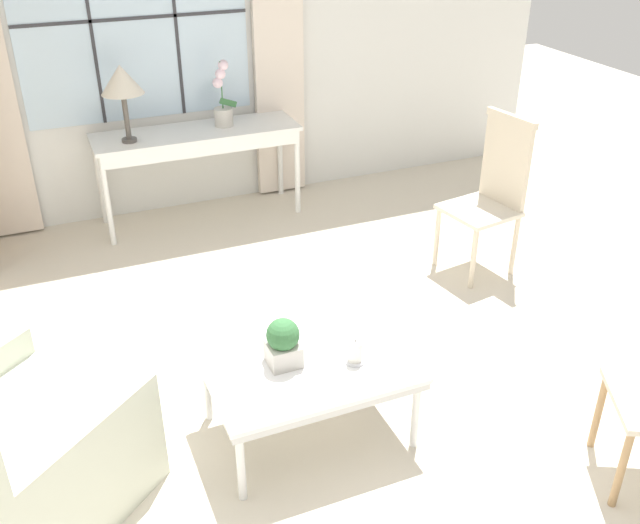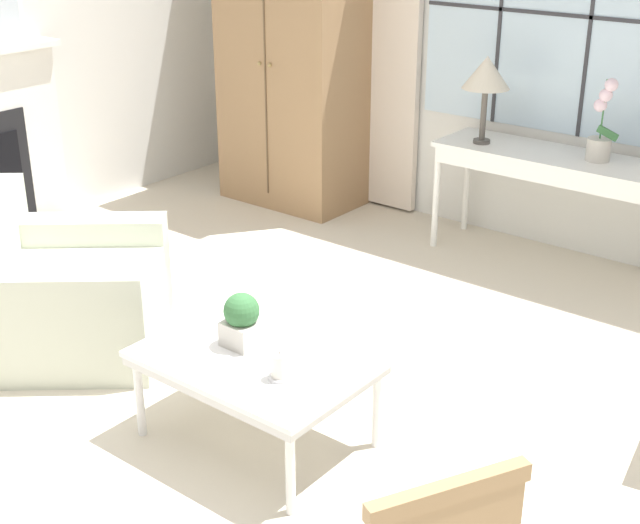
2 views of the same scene
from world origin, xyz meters
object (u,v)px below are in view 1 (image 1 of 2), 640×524
Objects in this scene: table_lamp at (121,81)px; potted_orchid at (223,102)px; armchair_upholstered at (1,463)px; pillar_candle at (355,353)px; console_table at (197,140)px; side_chair_wooden at (493,187)px; potted_plant_small at (283,342)px; coffee_table at (308,370)px.

table_lamp is 1.11× the size of potted_orchid.
armchair_upholstered is 10.52× the size of pillar_candle.
table_lamp is at bearing 68.11° from armchair_upholstered.
console_table is 12.42× the size of pillar_candle.
side_chair_wooden reaches higher than potted_plant_small.
potted_plant_small is (-0.11, 0.04, 0.17)m from coffee_table.
armchair_upholstered reaches higher than coffee_table.
pillar_candle is (-1.61, -1.21, -0.12)m from side_chair_wooden.
side_chair_wooden is 2.01m from pillar_candle.
table_lamp is at bearing -172.92° from console_table.
potted_orchid is 2.85m from pillar_candle.
potted_orchid reaches higher than potted_plant_small.
pillar_candle is at bearing -20.75° from potted_plant_small.
console_table is 1.44× the size of side_chair_wooden.
potted_plant_small reaches higher than coffee_table.
console_table is at bearing 84.45° from potted_plant_small.
side_chair_wooden is (2.19, -1.51, -0.58)m from table_lamp.
table_lamp is 4.43× the size of pillar_candle.
table_lamp is 2.95m from armchair_upholstered.
pillar_candle reaches higher than coffee_table.
armchair_upholstered is at bearing 175.90° from pillar_candle.
side_chair_wooden reaches higher than console_table.
armchair_upholstered reaches higher than potted_plant_small.
potted_plant_small is at bearing 160.21° from coffee_table.
console_table is 2.80× the size of table_lamp.
table_lamp is at bearing -172.77° from potted_orchid.
coffee_table is at bearing -1.41° from armchair_upholstered.
coffee_table is 0.21m from potted_plant_small.
console_table is at bearing 7.08° from table_lamp.
potted_plant_small is at bearing 0.23° from armchair_upholstered.
coffee_table is (0.37, -2.63, -0.80)m from table_lamp.
potted_plant_small is at bearing 159.25° from pillar_candle.
potted_orchid reaches higher than side_chair_wooden.
table_lamp is 2.30× the size of potted_plant_small.
side_chair_wooden is at bearing -34.56° from table_lamp.
console_table is 3.12× the size of potted_orchid.
potted_orchid is 3.98× the size of pillar_candle.
console_table is 2.30m from side_chair_wooden.
table_lamp reaches higher than side_chair_wooden.
table_lamp is at bearing 95.75° from potted_plant_small.
pillar_candle is (0.58, -2.72, -0.71)m from table_lamp.
pillar_candle is at bearing -143.09° from side_chair_wooden.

